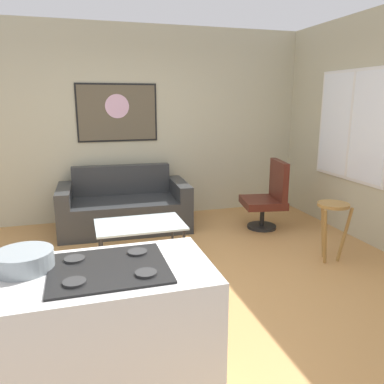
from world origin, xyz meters
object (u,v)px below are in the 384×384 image
Objects in this scene: coffee_table at (140,227)px; mixing_bowl at (24,261)px; wall_painting at (117,113)px; couch at (124,208)px; armchair at (269,197)px; bar_stool at (332,216)px.

mixing_bowl is at bearing -114.47° from coffee_table.
couch is at bearing -91.31° from wall_painting.
armchair is (1.89, 0.65, 0.04)m from coffee_table.
wall_painting is (0.01, 0.51, 1.29)m from couch.
wall_painting reaches higher than bar_stool.
wall_painting is (-1.91, 1.06, 1.12)m from armchair.
armchair is at bearing 43.11° from mixing_bowl.
bar_stool is at bearing -48.10° from wall_painting.
couch reaches higher than bar_stool.
wall_painting is (-2.04, 2.28, 1.05)m from bar_stool.
couch is 2.66× the size of bar_stool.
couch is 1.21m from coffee_table.
armchair is 1.22m from bar_stool.
couch is at bearing 139.31° from bar_stool.
coffee_table is at bearing 65.53° from mixing_bowl.
mixing_bowl is at bearing -154.48° from bar_stool.
coffee_table is 2.07m from wall_painting.
armchair is (1.92, -0.55, 0.17)m from couch.
mixing_bowl reaches higher than couch.
coffee_table is 0.83× the size of wall_painting.
couch is 5.99× the size of mixing_bowl.
wall_painting reaches higher than armchair.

